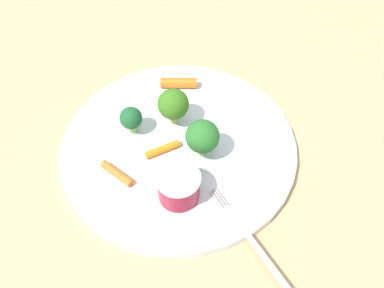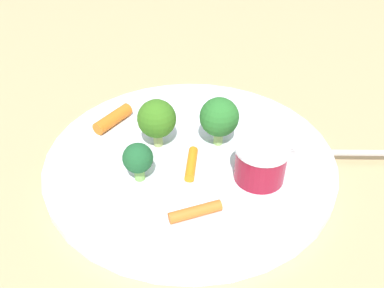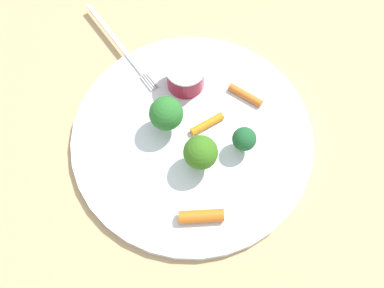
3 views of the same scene
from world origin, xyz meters
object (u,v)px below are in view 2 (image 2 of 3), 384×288
Objects in this scene: broccoli_floret_1 at (138,159)px; plate at (190,157)px; broccoli_floret_0 at (157,118)px; broccoli_floret_2 at (219,117)px; fork at (346,153)px; carrot_stick_0 at (113,119)px; carrot_stick_1 at (195,212)px; carrot_stick_2 at (191,164)px; sauce_cup at (260,163)px.

plate is at bearing 151.11° from broccoli_floret_1.
broccoli_floret_0 and broccoli_floret_2 have the same top height.
broccoli_floret_2 is at bearing -76.62° from fork.
carrot_stick_1 is (0.10, 0.15, -0.00)m from carrot_stick_0.
broccoli_floret_2 is (-0.03, 0.06, 0.00)m from broccoli_floret_0.
broccoli_floret_2 is 0.15m from fork.
broccoli_floret_1 is 0.11m from carrot_stick_0.
plate is 0.17m from fork.
broccoli_floret_1 is at bearing -110.60° from carrot_stick_1.
plate is 6.69× the size of carrot_stick_2.
broccoli_floret_1 reaches higher than carrot_stick_0.
broccoli_floret_0 is (-0.00, -0.04, 0.04)m from plate.
carrot_stick_0 is (-0.03, -0.19, -0.01)m from sauce_cup.
sauce_cup reaches higher than fork.
carrot_stick_2 reaches higher than fork.
carrot_stick_0 is 1.15× the size of carrot_stick_2.
broccoli_floret_0 reaches higher than carrot_stick_2.
broccoli_floret_2 reaches higher than sauce_cup.
broccoli_floret_0 is at bearing -138.25° from carrot_stick_1.
broccoli_floret_2 is 0.13m from carrot_stick_0.
carrot_stick_0 reaches higher than carrot_stick_1.
broccoli_floret_0 is 1.20× the size of carrot_stick_2.
plate is 6.37× the size of carrot_stick_1.
sauce_cup is 0.08m from carrot_stick_1.
carrot_stick_0 reaches higher than carrot_stick_2.
broccoli_floret_1 is 0.73× the size of broccoli_floret_2.
broccoli_floret_0 is 1.14× the size of carrot_stick_1.
plate is 5.94× the size of sauce_cup.
sauce_cup is (0.01, 0.08, 0.03)m from plate.
broccoli_floret_1 is at bearing 6.47° from broccoli_floret_0.
plate is 5.50× the size of broccoli_floret_2.
carrot_stick_0 is 1.09× the size of carrot_stick_1.
carrot_stick_1 is at bearing 24.27° from plate.
broccoli_floret_2 reaches higher than carrot_stick_2.
carrot_stick_1 is at bearing 69.40° from broccoli_floret_1.
broccoli_floret_2 is (-0.03, 0.02, 0.04)m from plate.
carrot_stick_1 is (0.08, 0.04, 0.01)m from plate.
carrot_stick_2 is at bearing 70.77° from carrot_stick_0.
broccoli_floret_0 is at bearing -92.57° from plate.
broccoli_floret_2 is 1.06× the size of carrot_stick_0.
plate is at bearing -155.73° from carrot_stick_1.
broccoli_floret_0 reaches higher than carrot_stick_0.
broccoli_floret_2 is 1.16× the size of carrot_stick_1.
broccoli_floret_1 is (0.05, -0.11, 0.01)m from sauce_cup.
broccoli_floret_1 reaches higher than carrot_stick_2.
plate is at bearing -99.09° from sauce_cup.
carrot_stick_1 is at bearing -40.28° from fork.
carrot_stick_1 reaches higher than plate.
carrot_stick_2 is (0.01, -0.07, -0.01)m from sauce_cup.
broccoli_floret_2 reaches higher than carrot_stick_0.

